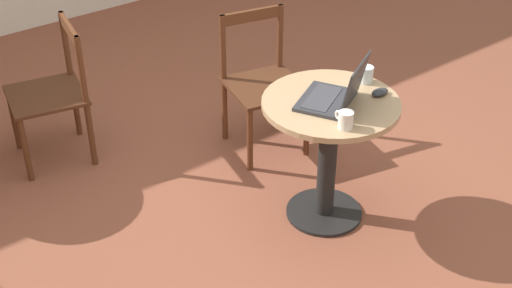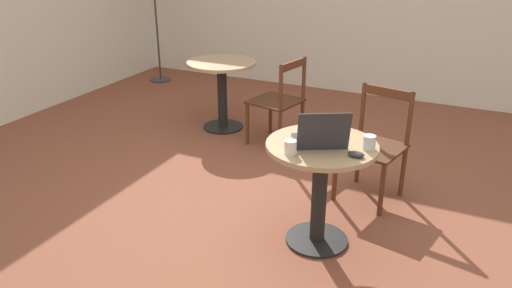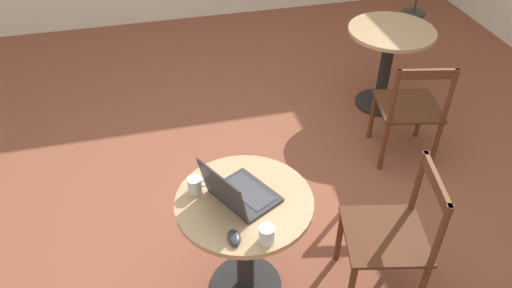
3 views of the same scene
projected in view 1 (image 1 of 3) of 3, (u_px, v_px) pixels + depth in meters
ground_plane at (226, 237)px, 3.76m from camera, size 16.00×16.00×0.00m
cafe_table_near at (329, 136)px, 3.65m from camera, size 0.70×0.70×0.71m
chair_near_right at (262, 83)px, 4.29m from camera, size 0.51×0.51×0.84m
chair_mid_front at (53, 93)px, 4.18m from camera, size 0.51×0.51×0.84m
laptop at (335, 95)px, 3.49m from camera, size 0.40×0.41×0.25m
mouse at (380, 92)px, 3.58m from camera, size 0.06×0.10×0.03m
mug at (345, 120)px, 3.30m from camera, size 0.11×0.07×0.09m
drinking_glass at (366, 75)px, 3.68m from camera, size 0.08×0.08×0.09m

